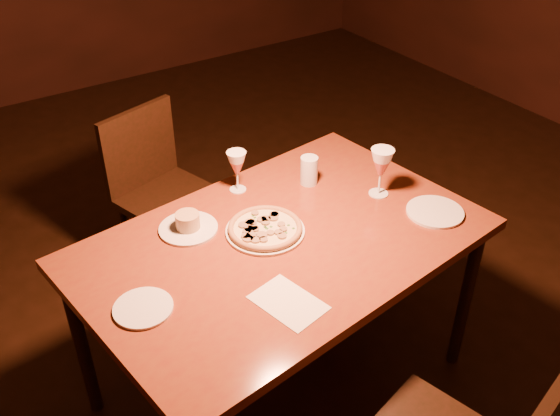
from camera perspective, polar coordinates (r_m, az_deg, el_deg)
floor at (r=2.82m, az=1.92°, el=-14.85°), size 7.00×7.00×0.00m
dining_table at (r=2.29m, az=0.15°, el=-4.22°), size 1.55×1.10×0.77m
chair_far at (r=3.10m, az=-10.88°, el=1.83°), size 0.52×0.52×0.87m
pizza_plate at (r=2.27m, az=-1.37°, el=-1.89°), size 0.29×0.29×0.03m
ramekin_saucer at (r=2.30m, az=-8.41°, el=-1.51°), size 0.22×0.22×0.07m
wine_glass_far at (r=2.47m, az=-3.95°, el=3.36°), size 0.08×0.08×0.17m
wine_glass_right at (r=2.46m, az=9.18°, el=3.24°), size 0.09×0.09×0.20m
water_tumbler at (r=2.53m, az=2.68°, el=3.45°), size 0.07×0.07×0.12m
side_plate_left at (r=2.01m, az=-12.41°, el=-8.92°), size 0.19×0.19×0.01m
side_plate_near at (r=2.45m, az=13.98°, el=-0.34°), size 0.22×0.22×0.01m
menu_card at (r=1.99m, az=0.76°, el=-8.63°), size 0.20×0.26×0.00m
pendant_light at (r=1.85m, az=0.19°, el=18.44°), size 0.12×0.12×0.12m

